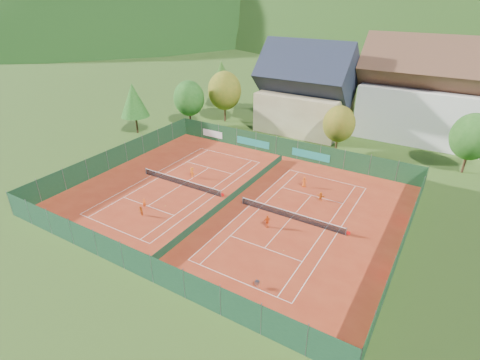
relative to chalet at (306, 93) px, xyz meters
name	(u,v)px	position (x,y,z in m)	size (l,w,h in m)	color
ground	(232,201)	(3.00, -30.00, -6.64)	(600.00, 600.00, 0.00)	#2D4D18
clay_pad	(232,200)	(3.00, -30.00, -6.62)	(40.00, 32.00, 0.01)	#9D2E17
court_markings_left	(181,185)	(-5.00, -30.00, -6.61)	(11.03, 23.83, 0.00)	white
court_markings_right	(291,219)	(11.00, -30.00, -6.61)	(11.03, 23.83, 0.00)	white
tennis_net_left	(182,182)	(-4.85, -30.00, -6.12)	(13.30, 0.10, 1.02)	#59595B
tennis_net_right	(292,215)	(11.15, -30.00, -6.12)	(13.30, 0.10, 1.02)	#59595B
court_divider	(232,197)	(3.00, -30.00, -6.12)	(0.03, 28.80, 1.00)	#143821
fence_north	(284,147)	(2.54, -14.01, -5.16)	(40.00, 0.10, 3.00)	#163C1F
fence_south	(137,263)	(3.00, -46.00, -5.12)	(40.00, 0.04, 3.00)	#153B24
fence_west	(117,156)	(-17.00, -30.00, -5.12)	(0.04, 32.00, 3.00)	#14381E
fence_east	(404,240)	(23.00, -29.95, -5.14)	(0.09, 32.00, 3.00)	#14381B
chalet	(306,93)	(0.00, 0.00, 0.00)	(16.20, 12.00, 16.00)	beige
hotel_block_a	(425,96)	(19.00, 6.00, 0.76)	(21.60, 11.00, 17.25)	silver
tree_west_front	(189,98)	(-19.00, -10.00, -1.23)	(5.72, 5.72, 8.69)	#442718
tree_west_mid	(225,91)	(-15.00, -4.00, -0.56)	(6.44, 6.44, 9.78)	#472B19
tree_west_back	(222,76)	(-21.00, 4.00, 0.11)	(5.60, 5.60, 10.00)	#412817
tree_center	(339,124)	(9.00, -8.00, -1.91)	(5.01, 5.01, 7.60)	#4A341A
tree_east_front	(472,137)	(27.00, -6.00, -1.23)	(5.72, 5.72, 8.69)	#472B19
tree_west_side	(134,100)	(-25.00, -18.00, -0.56)	(5.04, 5.04, 9.00)	#402917
mountain_backdrop	(475,105)	(31.54, 203.48, -46.26)	(820.00, 530.00, 242.00)	#193210
ball_hopper	(257,282)	(13.05, -41.71, -6.07)	(0.34, 0.34, 0.80)	slate
loose_ball_0	(165,206)	(-3.17, -35.33, -6.59)	(0.07, 0.07, 0.07)	#CCD833
loose_ball_1	(209,268)	(7.97, -41.84, -6.59)	(0.07, 0.07, 0.07)	#CCD833
loose_ball_2	(279,198)	(7.76, -26.35, -6.59)	(0.07, 0.07, 0.07)	#CCD833
loose_ball_3	(241,164)	(-1.71, -19.99, -6.59)	(0.07, 0.07, 0.07)	#CCD833
loose_ball_4	(284,250)	(12.84, -35.77, -6.59)	(0.07, 0.07, 0.07)	#CCD833
player_left_near	(144,203)	(-5.08, -36.82, -6.03)	(0.43, 0.28, 1.18)	#F55815
player_left_mid	(141,211)	(-4.11, -38.39, -6.01)	(0.60, 0.47, 1.24)	#DD5713
player_left_far	(192,172)	(-5.13, -27.38, -5.87)	(0.98, 0.56, 1.52)	orange
player_right_near	(267,221)	(9.46, -32.91, -5.86)	(0.89, 0.37, 1.52)	#DD4D13
player_right_far_a	(304,182)	(9.29, -21.98, -5.90)	(0.71, 0.46, 1.46)	#DF4F13
player_right_far_b	(321,196)	(12.45, -24.30, -6.02)	(1.12, 0.36, 1.21)	orange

